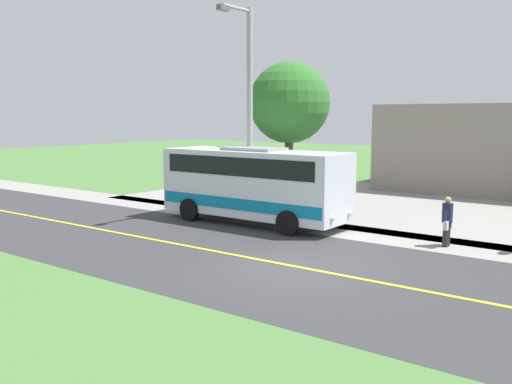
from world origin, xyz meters
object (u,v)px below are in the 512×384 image
street_light_pole (248,105)px  shuttle_bus_front (254,182)px  pedestrian_with_bags (447,220)px  tree_curbside (289,103)px

street_light_pole → shuttle_bus_front: bearing=55.4°
pedestrian_with_bags → tree_curbside: (-2.41, -7.70, 3.84)m
shuttle_bus_front → pedestrian_with_bags: bearing=94.1°
street_light_pole → tree_curbside: bearing=173.3°
tree_curbside → shuttle_bus_front: bearing=6.3°
pedestrian_with_bags → street_light_pole: (0.11, -7.99, 3.72)m
pedestrian_with_bags → shuttle_bus_front: bearing=-85.9°
shuttle_bus_front → pedestrian_with_bags: (-0.53, 7.37, -0.77)m
shuttle_bus_front → street_light_pole: street_light_pole is taller
street_light_pole → pedestrian_with_bags: bearing=90.8°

